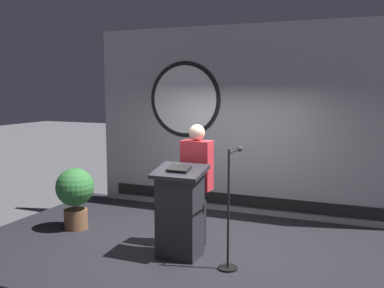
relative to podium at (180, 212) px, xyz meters
name	(u,v)px	position (x,y,z in m)	size (l,w,h in m)	color
ground_plane	(200,267)	(0.10, 0.44, -0.88)	(40.00, 40.00, 0.00)	#4C4C51
stage_platform	(200,257)	(0.10, 0.44, -0.73)	(6.40, 4.00, 0.30)	black
banner_display	(239,121)	(0.07, 2.29, 1.01)	(5.37, 0.12, 3.20)	#9E9EA3
podium	(180,212)	(0.00, 0.00, 0.00)	(0.64, 0.50, 1.19)	#26262B
speaker_person	(197,184)	(0.04, 0.48, 0.27)	(0.40, 0.26, 1.67)	black
microphone_stand	(230,226)	(0.70, -0.09, -0.07)	(0.24, 0.58, 1.45)	black
potted_plant	(75,192)	(-1.95, 0.42, -0.01)	(0.58, 0.58, 0.94)	brown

